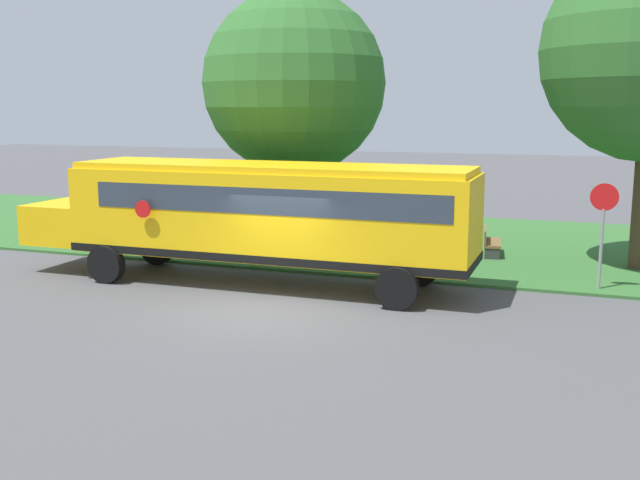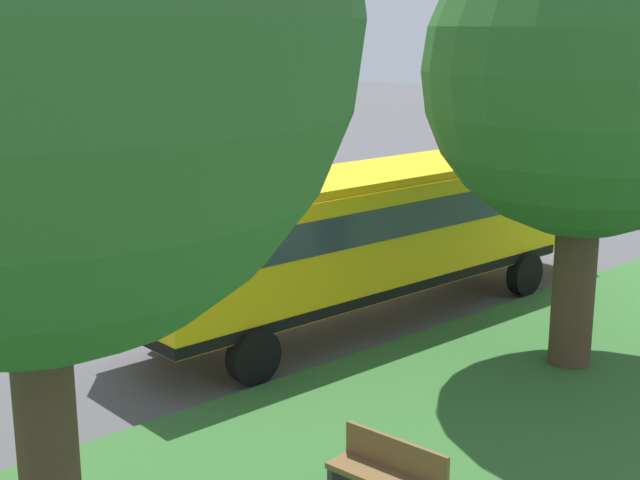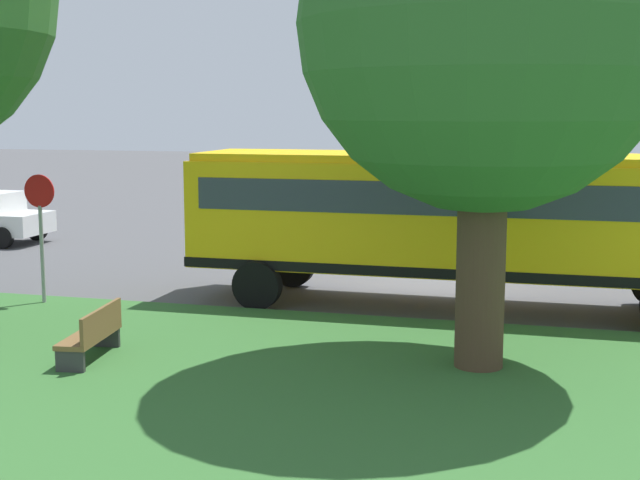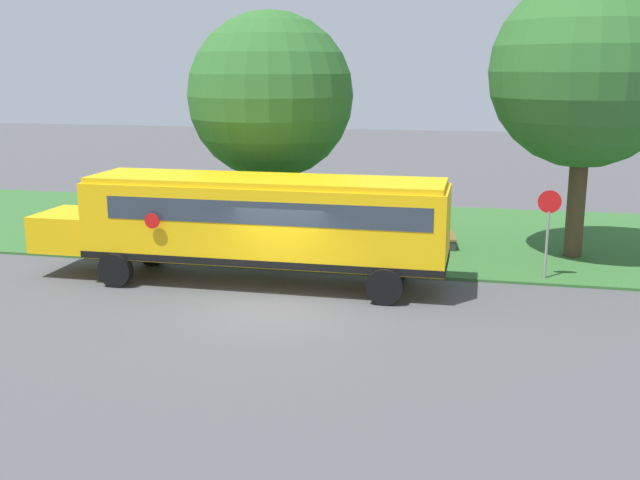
# 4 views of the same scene
# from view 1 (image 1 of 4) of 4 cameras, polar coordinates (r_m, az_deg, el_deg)

# --- Properties ---
(ground_plane) EXTENTS (120.00, 120.00, 0.00)m
(ground_plane) POSITION_cam_1_polar(r_m,az_deg,el_deg) (17.16, -4.68, -5.45)
(ground_plane) COLOR #4C4C4F
(grass_verge) EXTENTS (12.00, 80.00, 0.08)m
(grass_verge) POSITION_cam_1_polar(r_m,az_deg,el_deg) (26.36, 4.31, 0.15)
(grass_verge) COLOR #33662D
(grass_verge) RESTS_ON ground
(school_bus) EXTENTS (2.84, 12.42, 3.16)m
(school_bus) POSITION_cam_1_polar(r_m,az_deg,el_deg) (19.41, -4.58, 2.18)
(school_bus) COLOR yellow
(school_bus) RESTS_ON ground
(oak_tree_beside_bus) EXTENTS (5.66, 5.66, 8.15)m
(oak_tree_beside_bus) POSITION_cam_1_polar(r_m,az_deg,el_deg) (23.74, -1.80, 12.00)
(oak_tree_beside_bus) COLOR #4C3826
(oak_tree_beside_bus) RESTS_ON ground
(stop_sign) EXTENTS (0.08, 0.68, 2.74)m
(stop_sign) POSITION_cam_1_polar(r_m,az_deg,el_deg) (19.85, 20.73, 1.18)
(stop_sign) COLOR gray
(stop_sign) RESTS_ON ground
(park_bench) EXTENTS (1.65, 0.70, 0.92)m
(park_bench) POSITION_cam_1_polar(r_m,az_deg,el_deg) (23.71, 12.83, -0.14)
(park_bench) COLOR brown
(park_bench) RESTS_ON ground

